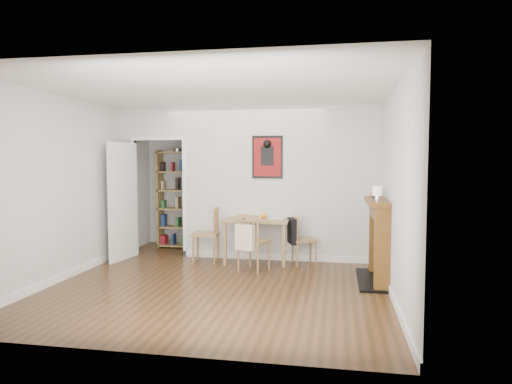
% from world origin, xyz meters
% --- Properties ---
extents(ground, '(5.20, 5.20, 0.00)m').
position_xyz_m(ground, '(0.00, 0.00, 0.00)').
color(ground, '#51301A').
rests_on(ground, ground).
extents(room_shell, '(5.20, 5.20, 5.20)m').
position_xyz_m(room_shell, '(0.10, 1.34, 1.30)').
color(room_shell, silver).
rests_on(room_shell, ground).
extents(dining_table, '(1.08, 0.69, 0.73)m').
position_xyz_m(dining_table, '(0.27, 1.10, 0.65)').
color(dining_table, olive).
rests_on(dining_table, ground).
extents(chair_left, '(0.49, 0.49, 0.91)m').
position_xyz_m(chair_left, '(-0.59, 1.02, 0.45)').
color(chair_left, '#9B7F48').
rests_on(chair_left, ground).
extents(chair_right, '(0.55, 0.51, 0.79)m').
position_xyz_m(chair_right, '(1.03, 1.09, 0.41)').
color(chair_right, '#9B7F48').
rests_on(chair_right, ground).
extents(chair_front, '(0.57, 0.60, 0.89)m').
position_xyz_m(chair_front, '(0.31, 0.53, 0.45)').
color(chair_front, '#9B7F48').
rests_on(chair_front, ground).
extents(bookshelf, '(0.79, 0.32, 1.89)m').
position_xyz_m(bookshelf, '(-1.48, 2.15, 0.93)').
color(bookshelf, olive).
rests_on(bookshelf, ground).
extents(fireplace, '(0.45, 1.25, 1.16)m').
position_xyz_m(fireplace, '(2.16, 0.25, 0.62)').
color(fireplace, brown).
rests_on(fireplace, ground).
extents(red_glass, '(0.07, 0.07, 0.09)m').
position_xyz_m(red_glass, '(0.05, 1.00, 0.78)').
color(red_glass, maroon).
rests_on(red_glass, dining_table).
extents(orange_fruit, '(0.08, 0.08, 0.08)m').
position_xyz_m(orange_fruit, '(0.36, 1.17, 0.78)').
color(orange_fruit, orange).
rests_on(orange_fruit, dining_table).
extents(placemat, '(0.43, 0.36, 0.00)m').
position_xyz_m(placemat, '(0.13, 1.17, 0.74)').
color(placemat, beige).
rests_on(placemat, dining_table).
extents(notebook, '(0.32, 0.27, 0.01)m').
position_xyz_m(notebook, '(0.60, 1.15, 0.74)').
color(notebook, silver).
rests_on(notebook, dining_table).
extents(mantel_lamp, '(0.13, 0.13, 0.20)m').
position_xyz_m(mantel_lamp, '(2.09, -0.07, 1.28)').
color(mantel_lamp, silver).
rests_on(mantel_lamp, fireplace).
extents(ceramic_jar_a, '(0.09, 0.09, 0.11)m').
position_xyz_m(ceramic_jar_a, '(2.11, 0.40, 1.21)').
color(ceramic_jar_a, black).
rests_on(ceramic_jar_a, fireplace).
extents(ceramic_jar_b, '(0.07, 0.07, 0.09)m').
position_xyz_m(ceramic_jar_b, '(2.10, 0.59, 1.21)').
color(ceramic_jar_b, black).
rests_on(ceramic_jar_b, fireplace).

